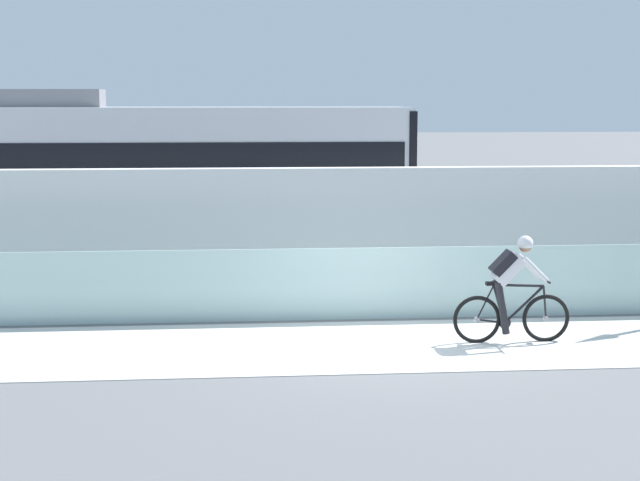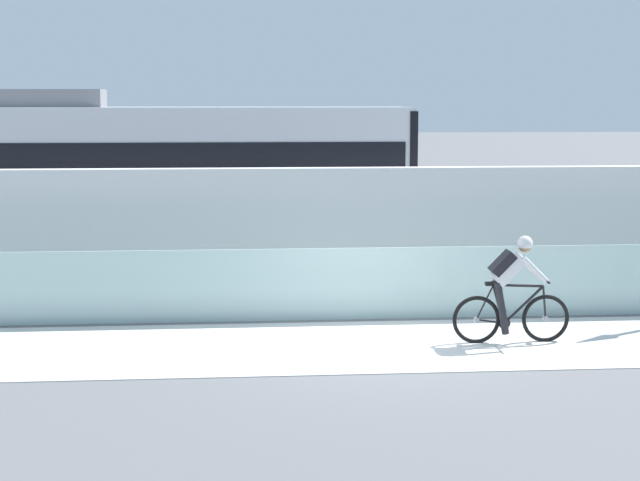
# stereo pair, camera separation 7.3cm
# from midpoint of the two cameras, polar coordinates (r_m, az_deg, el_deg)

# --- Properties ---
(ground_plane) EXTENTS (200.00, 200.00, 0.00)m
(ground_plane) POSITION_cam_midpoint_polar(r_m,az_deg,el_deg) (15.17, 3.71, -5.86)
(ground_plane) COLOR slate
(bike_path_deck) EXTENTS (32.00, 3.20, 0.01)m
(bike_path_deck) POSITION_cam_midpoint_polar(r_m,az_deg,el_deg) (15.17, 3.71, -5.84)
(bike_path_deck) COLOR silver
(bike_path_deck) RESTS_ON ground
(glass_parapet) EXTENTS (32.00, 0.05, 1.19)m
(glass_parapet) POSITION_cam_midpoint_polar(r_m,az_deg,el_deg) (16.84, 2.80, -2.41)
(glass_parapet) COLOR silver
(glass_parapet) RESTS_ON ground
(concrete_barrier_wall) EXTENTS (32.00, 0.36, 2.39)m
(concrete_barrier_wall) POSITION_cam_midpoint_polar(r_m,az_deg,el_deg) (18.51, 2.07, 0.40)
(concrete_barrier_wall) COLOR white
(concrete_barrier_wall) RESTS_ON ground
(tram_rail_near) EXTENTS (32.00, 0.08, 0.01)m
(tram_rail_near) POSITION_cam_midpoint_polar(r_m,az_deg,el_deg) (21.13, 1.24, -1.93)
(tram_rail_near) COLOR #595654
(tram_rail_near) RESTS_ON ground
(tram_rail_far) EXTENTS (32.00, 0.08, 0.01)m
(tram_rail_far) POSITION_cam_midpoint_polar(r_m,az_deg,el_deg) (22.54, 0.86, -1.32)
(tram_rail_far) COLOR #595654
(tram_rail_far) RESTS_ON ground
(tram) EXTENTS (11.06, 2.54, 3.81)m
(tram) POSITION_cam_midpoint_polar(r_m,az_deg,el_deg) (21.57, -9.73, 3.21)
(tram) COLOR silver
(tram) RESTS_ON ground
(cyclist_on_bike) EXTENTS (1.77, 0.58, 1.61)m
(cyclist_on_bike) POSITION_cam_midpoint_polar(r_m,az_deg,el_deg) (15.40, 10.76, -2.74)
(cyclist_on_bike) COLOR black
(cyclist_on_bike) RESTS_ON ground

